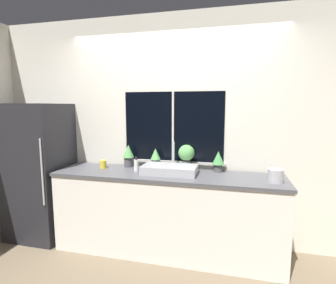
% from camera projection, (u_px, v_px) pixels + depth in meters
% --- Properties ---
extents(ground_plane, '(14.00, 14.00, 0.00)m').
position_uv_depth(ground_plane, '(160.00, 265.00, 2.72)').
color(ground_plane, brown).
extents(wall_back, '(8.00, 0.09, 2.70)m').
position_uv_depth(wall_back, '(174.00, 130.00, 3.15)').
color(wall_back, silver).
rests_on(wall_back, ground_plane).
extents(wall_left, '(0.06, 7.00, 2.70)m').
position_uv_depth(wall_left, '(56.00, 123.00, 4.52)').
color(wall_left, silver).
rests_on(wall_left, ground_plane).
extents(counter, '(2.51, 0.59, 0.91)m').
position_uv_depth(counter, '(167.00, 213.00, 2.93)').
color(counter, white).
rests_on(counter, ground_plane).
extents(refrigerator, '(0.69, 0.70, 1.67)m').
position_uv_depth(refrigerator, '(41.00, 170.00, 3.30)').
color(refrigerator, '#232328').
rests_on(refrigerator, ground_plane).
extents(sink, '(0.59, 0.37, 0.33)m').
position_uv_depth(sink, '(170.00, 169.00, 2.87)').
color(sink, '#ADADB2').
rests_on(sink, counter).
extents(potted_plant_far_left, '(0.14, 0.14, 0.27)m').
position_uv_depth(potted_plant_far_left, '(128.00, 155.00, 3.18)').
color(potted_plant_far_left, '#4C4C51').
rests_on(potted_plant_far_left, counter).
extents(potted_plant_center_left, '(0.12, 0.12, 0.24)m').
position_uv_depth(potted_plant_center_left, '(156.00, 157.00, 3.10)').
color(potted_plant_center_left, '#4C4C51').
rests_on(potted_plant_center_left, counter).
extents(potted_plant_center_right, '(0.19, 0.19, 0.29)m').
position_uv_depth(potted_plant_center_right, '(186.00, 155.00, 3.01)').
color(potted_plant_center_right, '#4C4C51').
rests_on(potted_plant_center_right, counter).
extents(potted_plant_far_right, '(0.13, 0.13, 0.23)m').
position_uv_depth(potted_plant_far_right, '(218.00, 160.00, 2.93)').
color(potted_plant_far_right, '#4C4C51').
rests_on(potted_plant_far_right, counter).
extents(soap_bottle, '(0.05, 0.05, 0.16)m').
position_uv_depth(soap_bottle, '(136.00, 165.00, 2.98)').
color(soap_bottle, white).
rests_on(soap_bottle, counter).
extents(mug_green, '(0.08, 0.08, 0.10)m').
position_uv_depth(mug_green, '(276.00, 173.00, 2.70)').
color(mug_green, '#38844C').
rests_on(mug_green, counter).
extents(mug_yellow, '(0.08, 0.08, 0.09)m').
position_uv_depth(mug_yellow, '(103.00, 164.00, 3.12)').
color(mug_yellow, gold).
rests_on(mug_yellow, counter).
extents(kettle, '(0.14, 0.14, 0.14)m').
position_uv_depth(kettle, '(275.00, 175.00, 2.53)').
color(kettle, '#B2B2B7').
rests_on(kettle, counter).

